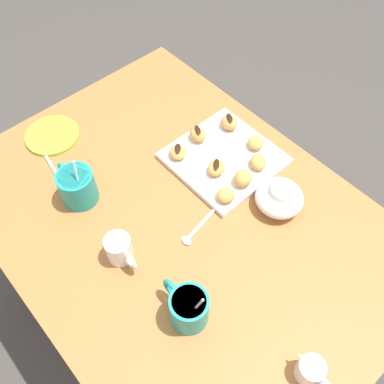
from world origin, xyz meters
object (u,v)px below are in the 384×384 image
Objects in this scene: beignet_5 at (226,195)px; beignet_4 at (243,178)px; beignet_0 at (256,143)px; beignet_3 at (198,135)px; saucer_lime_left at (52,135)px; chocolate_sauce_pitcher at (311,370)px; beignet_6 at (229,123)px; coffee_mug_teal_left at (188,308)px; cream_pitcher_white at (119,249)px; dining_table at (180,240)px; coffee_mug_teal_right at (77,186)px; pastry_plate_square at (224,158)px; beignet_2 at (216,168)px; beignet_1 at (258,162)px; ice_cream_bowl at (280,197)px; beignet_7 at (178,152)px.

beignet_4 is at bearing -85.01° from beignet_5.
beignet_0 is 0.99× the size of beignet_3.
beignet_3 is (-0.29, -0.29, 0.03)m from saucer_lime_left.
chocolate_sauce_pitcher is 1.84× the size of beignet_6.
beignet_6 is (0.32, -0.44, -0.02)m from coffee_mug_teal_left.
cream_pitcher_white is 2.06× the size of beignet_4.
coffee_mug_teal_left is 0.30m from beignet_5.
dining_table is 0.24m from beignet_4.
coffee_mug_teal_right is 3.10× the size of beignet_5.
beignet_3 is at bearing -23.11° from beignet_5.
chocolate_sauce_pitcher is 0.47m from beignet_4.
coffee_mug_teal_right is 2.79× the size of beignet_4.
pastry_plate_square is 2.85× the size of chocolate_sauce_pitcher.
cream_pitcher_white is at bearing 173.64° from coffee_mug_teal_right.
dining_table is 7.67× the size of coffee_mug_teal_left.
beignet_5 reaches higher than dining_table.
beignet_2 is 0.16m from beignet_6.
beignet_3 is 0.99× the size of beignet_6.
beignet_3 is (0.14, -0.37, -0.01)m from cream_pitcher_white.
beignet_6 reaches higher than beignet_2.
beignet_2 is at bearing 86.55° from beignet_0.
cream_pitcher_white reaches higher than beignet_5.
beignet_6 is at bearing 2.25° from beignet_0.
beignet_3 reaches higher than saucer_lime_left.
dining_table is at bearing -36.35° from coffee_mug_teal_left.
saucer_lime_left is (0.23, -0.05, -0.04)m from coffee_mug_teal_right.
cream_pitcher_white reaches higher than beignet_0.
coffee_mug_teal_left is 1.00× the size of coffee_mug_teal_right.
beignet_1 is (-0.03, -0.25, 0.16)m from dining_table.
pastry_plate_square is at bearing 70.95° from beignet_0.
pastry_plate_square is at bearing -0.64° from ice_cream_bowl.
beignet_5 is at bearing 133.28° from beignet_6.
cream_pitcher_white is 0.47m from beignet_0.
ice_cream_bowl is 2.44× the size of beignet_0.
coffee_mug_teal_right reaches higher than beignet_1.
coffee_mug_teal_right is (0.21, 0.15, 0.17)m from dining_table.
beignet_5 is at bearing -59.26° from coffee_mug_teal_left.
beignet_5 is (-0.08, 0.04, 0.00)m from beignet_2.
cream_pitcher_white is 2.10× the size of beignet_7.
beignet_3 is at bearing 17.22° from beignet_1.
pastry_plate_square is 5.26× the size of beignet_7.
beignet_1 is 1.13× the size of beignet_5.
beignet_0 is at bearing -41.88° from beignet_1.
beignet_6 is at bearing -67.54° from dining_table.
dining_table is at bearing 76.85° from beignet_4.
pastry_plate_square is 1.75× the size of saucer_lime_left.
beignet_0 is (0.22, -0.44, -0.02)m from coffee_mug_teal_left.
ice_cream_bowl is 2.38× the size of beignet_6.
ice_cream_bowl is (-0.19, 0.00, 0.03)m from pastry_plate_square.
coffee_mug_teal_right reaches higher than beignet_5.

